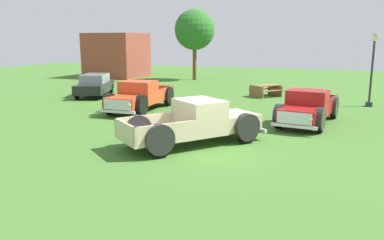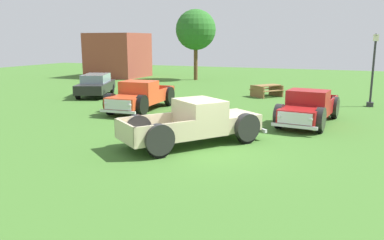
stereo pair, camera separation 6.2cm
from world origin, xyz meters
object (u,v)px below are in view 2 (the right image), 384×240
pickup_truck_behind_right (139,97)px  sedan_distant_b (96,85)px  oak_tree_east (196,30)px  lamp_post_near (373,69)px  pickup_truck_behind_left (307,108)px  pickup_truck_foreground (201,123)px  picnic_table (267,89)px

pickup_truck_behind_right → sedan_distant_b: size_ratio=1.12×
sedan_distant_b → oak_tree_east: bearing=80.1°
pickup_truck_behind_right → lamp_post_near: bearing=28.7°
pickup_truck_behind_right → oak_tree_east: 17.33m
pickup_truck_behind_left → lamp_post_near: lamp_post_near is taller
lamp_post_near → oak_tree_east: size_ratio=0.63×
pickup_truck_foreground → pickup_truck_behind_left: 5.72m
lamp_post_near → pickup_truck_behind_right: bearing=-151.3°
pickup_truck_foreground → lamp_post_near: (6.00, 11.09, 1.37)m
pickup_truck_foreground → oak_tree_east: (-8.74, 21.43, 3.84)m
oak_tree_east → sedan_distant_b: bearing=-99.9°
picnic_table → lamp_post_near: bearing=-15.7°
pickup_truck_foreground → oak_tree_east: 23.46m
sedan_distant_b → oak_tree_east: oak_tree_east is taller
pickup_truck_behind_right → sedan_distant_b: bearing=144.6°
pickup_truck_foreground → pickup_truck_behind_left: (3.22, 4.72, -0.03)m
oak_tree_east → picnic_table: bearing=-45.3°
pickup_truck_behind_left → picnic_table: size_ratio=2.24×
sedan_distant_b → lamp_post_near: size_ratio=1.16×
pickup_truck_foreground → pickup_truck_behind_right: size_ratio=1.00×
pickup_truck_behind_right → oak_tree_east: size_ratio=0.82×
sedan_distant_b → picnic_table: size_ratio=2.02×
pickup_truck_behind_left → sedan_distant_b: pickup_truck_behind_left is taller
lamp_post_near → sedan_distant_b: bearing=-172.3°
pickup_truck_foreground → picnic_table: bearing=91.0°
pickup_truck_behind_left → oak_tree_east: 20.91m
pickup_truck_foreground → lamp_post_near: 12.68m
pickup_truck_behind_left → pickup_truck_behind_right: 8.60m
sedan_distant_b → lamp_post_near: 17.15m
pickup_truck_behind_left → lamp_post_near: (2.78, 6.37, 1.40)m
pickup_truck_behind_right → picnic_table: pickup_truck_behind_right is taller
pickup_truck_behind_left → lamp_post_near: 7.09m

